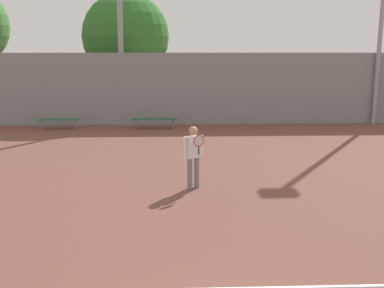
{
  "coord_description": "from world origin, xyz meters",
  "views": [
    {
      "loc": [
        -0.52,
        -4.52,
        3.6
      ],
      "look_at": [
        -0.01,
        8.23,
        0.96
      ],
      "focal_mm": 42.0,
      "sensor_mm": 36.0,
      "label": 1
    }
  ],
  "objects": [
    {
      "name": "back_fence",
      "position": [
        0.0,
        17.76,
        1.77
      ],
      "size": [
        35.68,
        0.06,
        3.53
      ],
      "color": "gray",
      "rests_on": "ground_plane"
    },
    {
      "name": "tree_green_tall",
      "position": [
        -3.17,
        21.01,
        4.39
      ],
      "size": [
        4.76,
        4.76,
        6.78
      ],
      "color": "brown",
      "rests_on": "ground_plane"
    },
    {
      "name": "bench_courtside_near",
      "position": [
        -5.96,
        16.56,
        0.44
      ],
      "size": [
        1.91,
        0.4,
        0.48
      ],
      "color": "#28663D",
      "rests_on": "ground_plane"
    },
    {
      "name": "bench_courtside_far",
      "position": [
        -1.46,
        16.56,
        0.44
      ],
      "size": [
        2.18,
        0.4,
        0.48
      ],
      "color": "#28663D",
      "rests_on": "ground_plane"
    },
    {
      "name": "tennis_player",
      "position": [
        -0.02,
        7.02,
        0.97
      ],
      "size": [
        0.55,
        0.51,
        1.68
      ],
      "rotation": [
        0.0,
        0.0,
        0.49
      ],
      "color": "slate",
      "rests_on": "ground_plane"
    }
  ]
}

